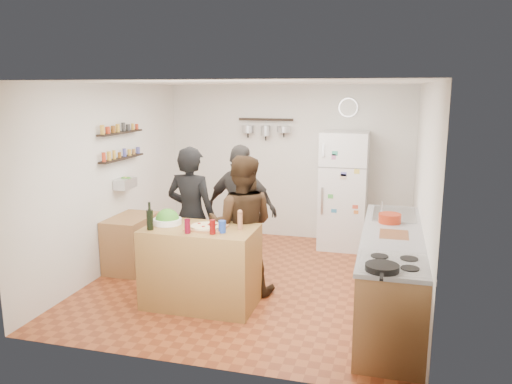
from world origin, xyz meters
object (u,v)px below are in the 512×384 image
(fridge, at_px, (343,190))
(side_table, at_px, (132,243))
(person_back, at_px, (241,210))
(red_bowl, at_px, (390,218))
(counter_run, at_px, (392,275))
(salt_canister, at_px, (222,227))
(prep_island, at_px, (201,266))
(pepper_mill, at_px, (240,222))
(person_left, at_px, (191,216))
(wine_bottle, at_px, (150,220))
(salad_bowl, at_px, (167,221))
(person_center, at_px, (242,225))
(wall_clock, at_px, (348,107))
(skillet, at_px, (382,268))

(fridge, height_order, side_table, fridge)
(person_back, relative_size, red_bowl, 6.79)
(counter_run, bearing_deg, side_table, 170.80)
(salt_canister, bearing_deg, person_back, 97.29)
(prep_island, relative_size, pepper_mill, 7.07)
(person_left, relative_size, red_bowl, 6.87)
(person_back, bearing_deg, wine_bottle, 74.73)
(salad_bowl, distance_m, pepper_mill, 0.87)
(wine_bottle, height_order, person_left, person_left)
(person_center, relative_size, counter_run, 0.64)
(prep_island, bearing_deg, person_left, 120.69)
(fridge, xyz_separation_m, side_table, (-2.69, -1.74, -0.54))
(pepper_mill, bearing_deg, side_table, 155.89)
(person_center, relative_size, wall_clock, 5.58)
(red_bowl, bearing_deg, pepper_mill, -156.73)
(prep_island, xyz_separation_m, person_center, (0.34, 0.48, 0.38))
(person_left, xyz_separation_m, fridge, (1.69, 2.01, 0.03))
(pepper_mill, bearing_deg, skillet, -31.36)
(side_table, bearing_deg, person_left, -14.82)
(wine_bottle, xyz_separation_m, counter_run, (2.59, 0.52, -0.57))
(person_center, bearing_deg, prep_island, 45.87)
(pepper_mill, relative_size, person_back, 0.10)
(person_left, relative_size, person_back, 1.01)
(fridge, relative_size, side_table, 2.25)
(wine_bottle, bearing_deg, wall_clock, 59.72)
(counter_run, xyz_separation_m, fridge, (-0.75, 2.30, 0.45))
(pepper_mill, distance_m, wall_clock, 3.23)
(pepper_mill, relative_size, fridge, 0.10)
(skillet, distance_m, wall_clock, 4.05)
(salad_bowl, bearing_deg, fridge, 55.39)
(salt_canister, xyz_separation_m, person_left, (-0.65, 0.71, -0.10))
(pepper_mill, bearing_deg, prep_island, -173.66)
(wine_bottle, relative_size, fridge, 0.12)
(wall_clock, bearing_deg, salad_bowl, -121.42)
(person_center, distance_m, fridge, 2.34)
(person_back, distance_m, wall_clock, 2.53)
(fridge, bearing_deg, salad_bowl, -124.61)
(person_center, distance_m, person_back, 0.65)
(prep_island, xyz_separation_m, wine_bottle, (-0.50, -0.22, 0.57))
(person_left, height_order, wall_clock, wall_clock)
(wine_bottle, relative_size, side_table, 0.28)
(wine_bottle, relative_size, counter_run, 0.08)
(red_bowl, bearing_deg, salad_bowl, -164.47)
(skillet, bearing_deg, pepper_mill, 148.64)
(salt_canister, xyz_separation_m, fridge, (1.04, 2.72, -0.08))
(counter_run, distance_m, red_bowl, 0.68)
(salad_bowl, relative_size, pepper_mill, 1.82)
(wine_bottle, bearing_deg, red_bowl, 20.58)
(prep_island, height_order, person_center, person_center)
(pepper_mill, bearing_deg, wine_bottle, -164.13)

